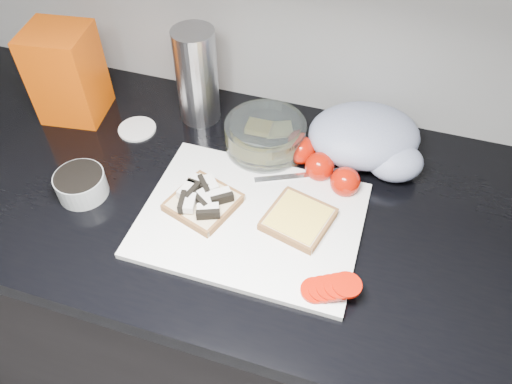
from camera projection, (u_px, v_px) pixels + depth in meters
base_cabinet at (225, 304)px, 1.34m from camera, size 3.50×0.60×0.86m
countertop at (215, 193)px, 1.00m from camera, size 3.50×0.64×0.04m
cutting_board at (251, 219)px, 0.92m from camera, size 0.40×0.30×0.01m
bread_left at (203, 201)px, 0.93m from camera, size 0.15×0.15×0.04m
bread_right at (298, 219)px, 0.90m from camera, size 0.14×0.14×0.02m
tomato_slices at (331, 288)px, 0.81m from camera, size 0.11×0.08×0.02m
knife at (312, 174)px, 0.99m from camera, size 0.17×0.09×0.01m
seed_tub at (81, 183)px, 0.95m from camera, size 0.10×0.10×0.05m
tub_lid at (137, 129)px, 1.10m from camera, size 0.10×0.10×0.01m
glass_bowl at (265, 138)px, 1.03m from camera, size 0.17×0.17×0.07m
bread_bag at (67, 74)px, 1.07m from camera, size 0.14×0.14×0.20m
steel_canister at (197, 76)px, 1.05m from camera, size 0.09×0.09×0.21m
grocery_bag at (368, 139)px, 1.01m from camera, size 0.27×0.24×0.10m
whole_tomatoes at (322, 166)px, 0.98m from camera, size 0.16×0.12×0.06m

